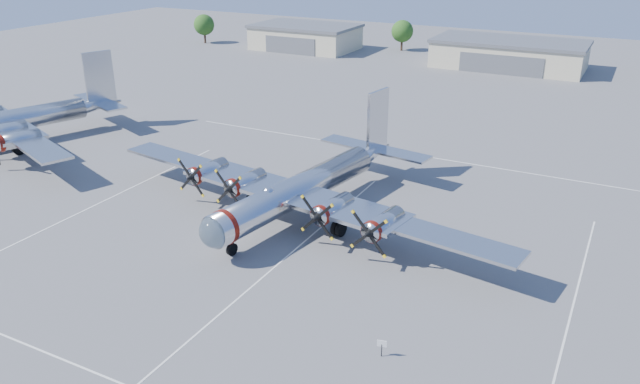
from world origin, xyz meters
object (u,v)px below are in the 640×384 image
at_px(info_placard, 382,345).
at_px(bomber_west, 21,142).
at_px(hangar_center, 509,54).
at_px(tree_west, 402,31).
at_px(hangar_west, 305,37).
at_px(main_bomber_b29, 306,214).
at_px(tree_far_west, 204,25).

bearing_deg(info_placard, bomber_west, 148.36).
relative_size(hangar_center, tree_west, 4.31).
relative_size(hangar_west, bomber_west, 0.59).
xyz_separation_m(hangar_west, info_placard, (56.89, -94.42, -1.87)).
height_order(tree_west, info_placard, tree_west).
bearing_deg(bomber_west, main_bomber_b29, 17.81).
distance_m(tree_far_west, tree_west, 46.57).
xyz_separation_m(tree_far_west, bomber_west, (24.90, -71.51, -4.22)).
height_order(hangar_center, bomber_west, hangar_center).
bearing_deg(hangar_west, info_placard, -58.93).
height_order(hangar_center, tree_far_west, tree_far_west).
distance_m(main_bomber_b29, bomber_west, 42.56).
height_order(tree_far_west, info_placard, tree_far_west).
bearing_deg(hangar_center, bomber_west, -120.86).
distance_m(tree_far_west, info_placard, 122.06).
bearing_deg(tree_far_west, hangar_center, 3.24).
relative_size(hangar_west, main_bomber_b29, 0.53).
distance_m(hangar_center, main_bomber_b29, 77.82).
xyz_separation_m(main_bomber_b29, bomber_west, (-42.50, 2.26, 0.00)).
height_order(hangar_west, tree_far_west, tree_far_west).
distance_m(hangar_west, tree_west, 21.61).
distance_m(tree_west, main_bomber_b29, 88.74).
bearing_deg(main_bomber_b29, hangar_west, 127.73).
xyz_separation_m(hangar_center, bomber_west, (-45.10, -75.47, -2.71)).
distance_m(hangar_west, main_bomber_b29, 88.58).
relative_size(hangar_center, tree_far_west, 4.31).
bearing_deg(bomber_west, hangar_west, 110.77).
bearing_deg(info_placard, main_bomber_b29, 117.72).
relative_size(hangar_center, bomber_west, 0.75).
bearing_deg(bomber_west, tree_west, 97.32).
relative_size(main_bomber_b29, info_placard, 35.81).
height_order(hangar_west, hangar_center, same).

